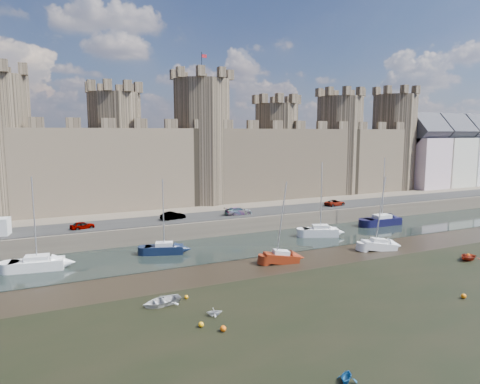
{
  "coord_description": "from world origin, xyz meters",
  "views": [
    {
      "loc": [
        -26.13,
        -28.8,
        15.65
      ],
      "look_at": [
        -2.34,
        22.0,
        7.92
      ],
      "focal_mm": 32.0,
      "sensor_mm": 36.0,
      "label": 1
    }
  ],
  "objects_px": {
    "sailboat_2": "(320,231)",
    "sailboat_4": "(281,257)",
    "car_2": "(238,211)",
    "sailboat_0": "(37,263)",
    "car_1": "(173,216)",
    "sailboat_3": "(382,221)",
    "dinghy_1": "(346,376)",
    "car_3": "(335,203)",
    "sailboat_5": "(379,245)",
    "sailboat_1": "(164,249)",
    "car_0": "(82,225)"
  },
  "relations": [
    {
      "from": "sailboat_3",
      "to": "sailboat_5",
      "type": "xyz_separation_m",
      "value": [
        -11.51,
        -11.66,
        -0.15
      ]
    },
    {
      "from": "sailboat_0",
      "to": "sailboat_4",
      "type": "bearing_deg",
      "value": -10.55
    },
    {
      "from": "sailboat_4",
      "to": "sailboat_2",
      "type": "bearing_deg",
      "value": 47.13
    },
    {
      "from": "sailboat_0",
      "to": "dinghy_1",
      "type": "distance_m",
      "value": 37.38
    },
    {
      "from": "sailboat_4",
      "to": "dinghy_1",
      "type": "xyz_separation_m",
      "value": [
        -9.1,
        -23.53,
        -0.34
      ]
    },
    {
      "from": "sailboat_2",
      "to": "sailboat_3",
      "type": "height_order",
      "value": "sailboat_3"
    },
    {
      "from": "sailboat_2",
      "to": "car_2",
      "type": "bearing_deg",
      "value": 158.06
    },
    {
      "from": "sailboat_1",
      "to": "sailboat_4",
      "type": "distance_m",
      "value": 15.32
    },
    {
      "from": "sailboat_1",
      "to": "sailboat_4",
      "type": "height_order",
      "value": "sailboat_4"
    },
    {
      "from": "sailboat_2",
      "to": "sailboat_4",
      "type": "xyz_separation_m",
      "value": [
        -12.15,
        -8.9,
        -0.14
      ]
    },
    {
      "from": "car_2",
      "to": "sailboat_0",
      "type": "xyz_separation_m",
      "value": [
        -29.63,
        -9.03,
        -2.32
      ]
    },
    {
      "from": "sailboat_2",
      "to": "sailboat_3",
      "type": "bearing_deg",
      "value": 32.15
    },
    {
      "from": "sailboat_2",
      "to": "dinghy_1",
      "type": "bearing_deg",
      "value": -99.82
    },
    {
      "from": "car_3",
      "to": "sailboat_3",
      "type": "distance_m",
      "value": 8.95
    },
    {
      "from": "sailboat_0",
      "to": "sailboat_3",
      "type": "bearing_deg",
      "value": 10.53
    },
    {
      "from": "sailboat_3",
      "to": "sailboat_4",
      "type": "height_order",
      "value": "sailboat_3"
    },
    {
      "from": "sailboat_5",
      "to": "sailboat_4",
      "type": "bearing_deg",
      "value": -166.03
    },
    {
      "from": "car_2",
      "to": "car_1",
      "type": "bearing_deg",
      "value": 86.08
    },
    {
      "from": "car_3",
      "to": "sailboat_2",
      "type": "xyz_separation_m",
      "value": [
        -10.22,
        -9.86,
        -2.19
      ]
    },
    {
      "from": "car_1",
      "to": "sailboat_3",
      "type": "xyz_separation_m",
      "value": [
        34.36,
        -8.0,
        -2.26
      ]
    },
    {
      "from": "sailboat_1",
      "to": "sailboat_2",
      "type": "height_order",
      "value": "sailboat_2"
    },
    {
      "from": "dinghy_1",
      "to": "sailboat_2",
      "type": "bearing_deg",
      "value": -72.09
    },
    {
      "from": "sailboat_3",
      "to": "sailboat_4",
      "type": "distance_m",
      "value": 28.68
    },
    {
      "from": "car_2",
      "to": "sailboat_0",
      "type": "height_order",
      "value": "sailboat_0"
    },
    {
      "from": "car_0",
      "to": "sailboat_3",
      "type": "relative_size",
      "value": 0.28
    },
    {
      "from": "car_0",
      "to": "sailboat_1",
      "type": "relative_size",
      "value": 0.33
    },
    {
      "from": "car_2",
      "to": "dinghy_1",
      "type": "relative_size",
      "value": 3.0
    },
    {
      "from": "sailboat_3",
      "to": "dinghy_1",
      "type": "relative_size",
      "value": 7.65
    },
    {
      "from": "sailboat_0",
      "to": "sailboat_1",
      "type": "distance_m",
      "value": 14.96
    },
    {
      "from": "car_0",
      "to": "sailboat_3",
      "type": "xyz_separation_m",
      "value": [
        47.56,
        -6.93,
        -2.19
      ]
    },
    {
      "from": "sailboat_2",
      "to": "sailboat_4",
      "type": "relative_size",
      "value": 1.13
    },
    {
      "from": "car_1",
      "to": "car_2",
      "type": "height_order",
      "value": "car_2"
    },
    {
      "from": "sailboat_0",
      "to": "sailboat_4",
      "type": "xyz_separation_m",
      "value": [
        26.86,
        -9.35,
        -0.09
      ]
    },
    {
      "from": "car_3",
      "to": "dinghy_1",
      "type": "height_order",
      "value": "car_3"
    },
    {
      "from": "car_2",
      "to": "car_3",
      "type": "xyz_separation_m",
      "value": [
        19.6,
        0.37,
        -0.09
      ]
    },
    {
      "from": "car_2",
      "to": "sailboat_2",
      "type": "relative_size",
      "value": 0.4
    },
    {
      "from": "car_2",
      "to": "sailboat_4",
      "type": "height_order",
      "value": "sailboat_4"
    },
    {
      "from": "sailboat_2",
      "to": "car_3",
      "type": "bearing_deg",
      "value": 67.37
    },
    {
      "from": "car_3",
      "to": "sailboat_1",
      "type": "height_order",
      "value": "sailboat_1"
    },
    {
      "from": "sailboat_1",
      "to": "car_0",
      "type": "bearing_deg",
      "value": 156.32
    },
    {
      "from": "car_1",
      "to": "dinghy_1",
      "type": "relative_size",
      "value": 2.53
    },
    {
      "from": "car_3",
      "to": "sailboat_5",
      "type": "height_order",
      "value": "sailboat_5"
    },
    {
      "from": "sailboat_1",
      "to": "dinghy_1",
      "type": "xyz_separation_m",
      "value": [
        2.81,
        -33.18,
        -0.38
      ]
    },
    {
      "from": "sailboat_3",
      "to": "dinghy_1",
      "type": "distance_m",
      "value": 49.62
    },
    {
      "from": "car_0",
      "to": "sailboat_1",
      "type": "distance_m",
      "value": 12.66
    },
    {
      "from": "car_1",
      "to": "sailboat_5",
      "type": "distance_m",
      "value": 30.24
    },
    {
      "from": "sailboat_1",
      "to": "sailboat_5",
      "type": "bearing_deg",
      "value": -2.19
    },
    {
      "from": "car_2",
      "to": "sailboat_4",
      "type": "xyz_separation_m",
      "value": [
        -2.77,
        -18.38,
        -2.42
      ]
    },
    {
      "from": "car_0",
      "to": "sailboat_3",
      "type": "height_order",
      "value": "sailboat_3"
    },
    {
      "from": "car_3",
      "to": "sailboat_0",
      "type": "xyz_separation_m",
      "value": [
        -49.23,
        -9.41,
        -2.24
      ]
    }
  ]
}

